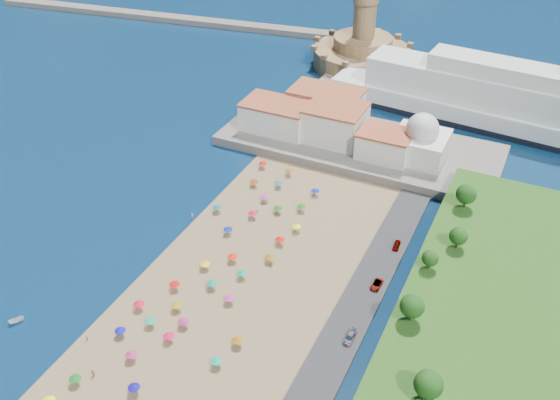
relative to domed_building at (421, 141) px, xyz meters
The scene contains 12 objects.
ground 77.60m from the domed_building, 112.91° to the right, with size 700.00×700.00×0.00m, color #071938.
terrace 21.44m from the domed_building, behind, with size 90.00×36.00×3.00m, color #59544C.
jetty 56.51m from the domed_building, 138.62° to the left, with size 18.00×70.00×2.40m, color #59544C.
breakwater 162.43m from the domed_building, 149.64° to the left, with size 200.00×7.00×2.60m, color #59544C.
waterfront_buildings 33.17m from the domed_building, behind, with size 57.00×29.00×11.00m.
domed_building is the anchor object (origin of this frame).
fortress 79.11m from the domed_building, 122.08° to the left, with size 40.00×40.00×32.40m.
cruise_ship 43.65m from the domed_building, 59.80° to the left, with size 130.30×30.08×28.19m.
beach_parasols 87.98m from the domed_building, 110.54° to the right, with size 33.07×116.45×2.20m.
beachgoers 81.93m from the domed_building, 117.38° to the right, with size 29.94×97.18×1.83m.
parked_cars 77.42m from the domed_building, 85.53° to the right, with size 2.26×74.23×1.41m.
hillside_trees 81.55m from the domed_building, 76.64° to the right, with size 17.33×111.43×7.10m.
Camera 1 is at (62.39, -98.44, 103.21)m, focal length 40.00 mm.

